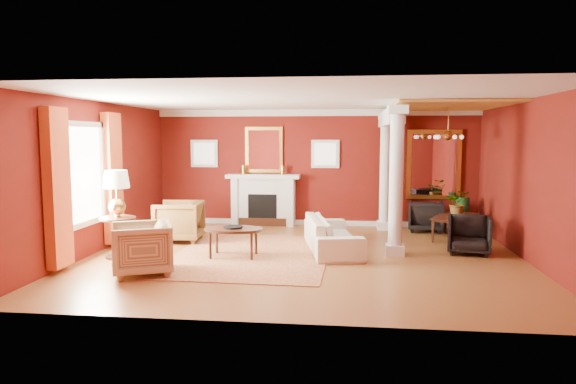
# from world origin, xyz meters

# --- Properties ---
(ground) EXTENTS (8.00, 8.00, 0.00)m
(ground) POSITION_xyz_m (0.00, 0.00, 0.00)
(ground) COLOR brown
(ground) RESTS_ON ground
(room_shell) EXTENTS (8.04, 7.04, 2.92)m
(room_shell) POSITION_xyz_m (0.00, 0.00, 2.02)
(room_shell) COLOR #610F0D
(room_shell) RESTS_ON ground
(fireplace) EXTENTS (1.85, 0.42, 1.29)m
(fireplace) POSITION_xyz_m (-1.30, 3.32, 0.65)
(fireplace) COLOR silver
(fireplace) RESTS_ON ground
(overmantel_mirror) EXTENTS (0.95, 0.07, 1.15)m
(overmantel_mirror) POSITION_xyz_m (-1.30, 3.45, 1.90)
(overmantel_mirror) COLOR gold
(overmantel_mirror) RESTS_ON fireplace
(flank_window_left) EXTENTS (0.70, 0.07, 0.70)m
(flank_window_left) POSITION_xyz_m (-2.85, 3.46, 1.80)
(flank_window_left) COLOR silver
(flank_window_left) RESTS_ON room_shell
(flank_window_right) EXTENTS (0.70, 0.07, 0.70)m
(flank_window_right) POSITION_xyz_m (0.25, 3.46, 1.80)
(flank_window_right) COLOR silver
(flank_window_right) RESTS_ON room_shell
(left_window) EXTENTS (0.21, 2.55, 2.60)m
(left_window) POSITION_xyz_m (-3.89, -0.60, 1.42)
(left_window) COLOR white
(left_window) RESTS_ON room_shell
(column_front) EXTENTS (0.36, 0.36, 2.80)m
(column_front) POSITION_xyz_m (1.70, 0.30, 1.43)
(column_front) COLOR silver
(column_front) RESTS_ON ground
(column_back) EXTENTS (0.36, 0.36, 2.80)m
(column_back) POSITION_xyz_m (1.70, 3.00, 1.43)
(column_back) COLOR silver
(column_back) RESTS_ON ground
(header_beam) EXTENTS (0.30, 3.20, 0.32)m
(header_beam) POSITION_xyz_m (1.70, 1.90, 2.62)
(header_beam) COLOR silver
(header_beam) RESTS_ON column_front
(amber_ceiling) EXTENTS (2.30, 3.40, 0.04)m
(amber_ceiling) POSITION_xyz_m (2.85, 1.75, 2.87)
(amber_ceiling) COLOR gold
(amber_ceiling) RESTS_ON room_shell
(dining_mirror) EXTENTS (1.30, 0.07, 1.70)m
(dining_mirror) POSITION_xyz_m (2.90, 3.45, 1.55)
(dining_mirror) COLOR gold
(dining_mirror) RESTS_ON room_shell
(chandelier) EXTENTS (0.60, 0.62, 0.75)m
(chandelier) POSITION_xyz_m (2.90, 1.80, 2.25)
(chandelier) COLOR #AB7B36
(chandelier) RESTS_ON room_shell
(crown_trim) EXTENTS (8.00, 0.08, 0.16)m
(crown_trim) POSITION_xyz_m (0.00, 3.46, 2.82)
(crown_trim) COLOR silver
(crown_trim) RESTS_ON room_shell
(base_trim) EXTENTS (8.00, 0.08, 0.12)m
(base_trim) POSITION_xyz_m (0.00, 3.46, 0.06)
(base_trim) COLOR silver
(base_trim) RESTS_ON ground
(rug) EXTENTS (2.99, 3.92, 0.02)m
(rug) POSITION_xyz_m (-0.99, -0.02, 0.01)
(rug) COLOR maroon
(rug) RESTS_ON ground
(sofa) EXTENTS (1.06, 2.33, 0.88)m
(sofa) POSITION_xyz_m (0.52, 0.53, 0.44)
(sofa) COLOR beige
(sofa) RESTS_ON ground
(armchair_leopard) EXTENTS (0.94, 1.00, 0.96)m
(armchair_leopard) POSITION_xyz_m (-2.76, 1.09, 0.48)
(armchair_leopard) COLOR black
(armchair_leopard) RESTS_ON ground
(armchair_stripe) EXTENTS (1.14, 1.17, 0.93)m
(armchair_stripe) POSITION_xyz_m (-2.51, -1.55, 0.47)
(armchair_stripe) COLOR tan
(armchair_stripe) RESTS_ON ground
(coffee_table) EXTENTS (1.09, 1.09, 0.55)m
(coffee_table) POSITION_xyz_m (-1.29, -0.22, 0.50)
(coffee_table) COLOR black
(coffee_table) RESTS_ON ground
(coffee_book) EXTENTS (0.16, 0.11, 0.24)m
(coffee_book) POSITION_xyz_m (-1.31, -0.26, 0.67)
(coffee_book) COLOR black
(coffee_book) RESTS_ON coffee_table
(side_table) EXTENTS (0.65, 0.65, 1.62)m
(side_table) POSITION_xyz_m (-3.39, -0.49, 1.11)
(side_table) COLOR black
(side_table) RESTS_ON ground
(dining_table) EXTENTS (1.00, 1.52, 0.80)m
(dining_table) POSITION_xyz_m (3.18, 2.03, 0.40)
(dining_table) COLOR black
(dining_table) RESTS_ON ground
(dining_chair_near) EXTENTS (0.90, 0.86, 0.80)m
(dining_chair_near) POSITION_xyz_m (3.12, 0.58, 0.40)
(dining_chair_near) COLOR black
(dining_chair_near) RESTS_ON ground
(dining_chair_far) EXTENTS (0.87, 0.83, 0.81)m
(dining_chair_far) POSITION_xyz_m (2.66, 2.88, 0.40)
(dining_chair_far) COLOR black
(dining_chair_far) RESTS_ON ground
(green_urn) EXTENTS (0.34, 0.34, 0.82)m
(green_urn) POSITION_xyz_m (3.50, 2.92, 0.32)
(green_urn) COLOR #143F1A
(green_urn) RESTS_ON ground
(potted_plant) EXTENTS (0.51, 0.57, 0.43)m
(potted_plant) POSITION_xyz_m (3.22, 2.09, 1.02)
(potted_plant) COLOR #26591E
(potted_plant) RESTS_ON dining_table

